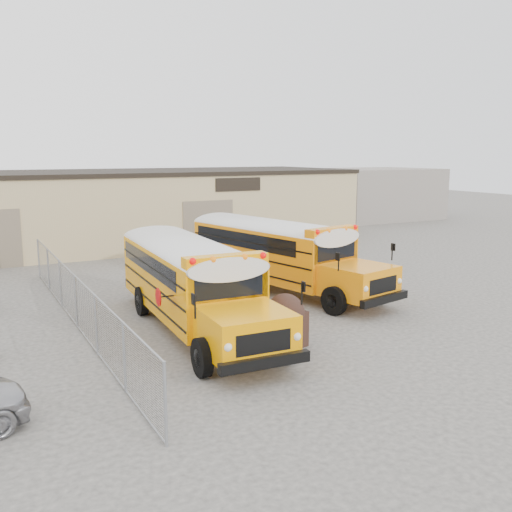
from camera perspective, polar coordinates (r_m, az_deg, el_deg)
name	(u,v)px	position (r m, az deg, el deg)	size (l,w,h in m)	color
ground	(276,325)	(19.54, 2.01, -6.96)	(120.00, 120.00, 0.00)	#484542
warehouse	(119,207)	(37.48, -13.52, 4.78)	(30.20, 10.20, 4.67)	tan
chainlink_fence	(76,301)	(20.04, -17.55, -4.33)	(0.07, 18.07, 1.81)	gray
distant_building_right	(374,193)	(52.32, 11.71, 6.15)	(10.00, 8.00, 4.40)	gray
school_bus_left	(145,249)	(24.94, -11.05, 0.74)	(3.35, 10.36, 3.00)	#FF9B00
school_bus_right	(196,233)	(29.17, -6.06, 2.26)	(4.63, 10.61, 3.02)	orange
tarp_bundle	(285,319)	(17.31, 2.91, -6.36)	(1.30, 1.22, 1.64)	black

